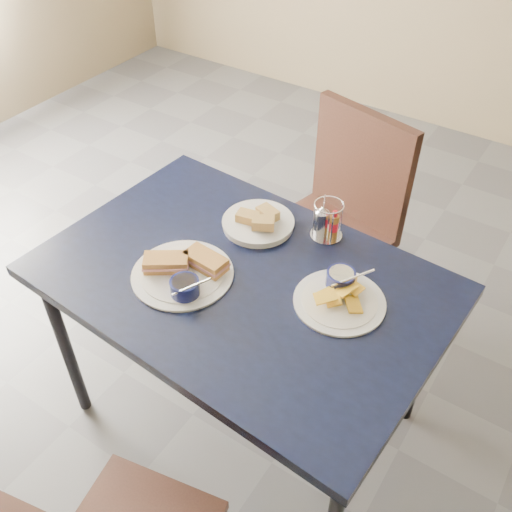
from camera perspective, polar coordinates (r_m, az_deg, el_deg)
The scene contains 7 objects.
ground at distance 2.41m, azimuth 5.68°, elevation -14.44°, with size 6.00×6.00×0.00m, color #515156.
dining_table at distance 1.85m, azimuth -1.46°, elevation -3.41°, with size 1.32×0.92×0.75m.
chair_far at distance 2.40m, azimuth 7.94°, elevation 4.57°, with size 0.55×0.54×0.98m.
sandwich_plate at distance 1.80m, azimuth -7.17°, elevation -1.50°, with size 0.33×0.32×0.12m.
plantain_plate at distance 1.75m, azimuth 8.40°, elevation -3.68°, with size 0.28×0.28×0.12m.
bread_basket at distance 1.98m, azimuth 0.25°, elevation 3.39°, with size 0.25×0.25×0.07m.
condiment_caddy at distance 1.94m, azimuth 7.04°, elevation 3.39°, with size 0.11×0.11×0.14m.
Camera 1 is at (0.54, -1.24, 2.00)m, focal length 40.00 mm.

